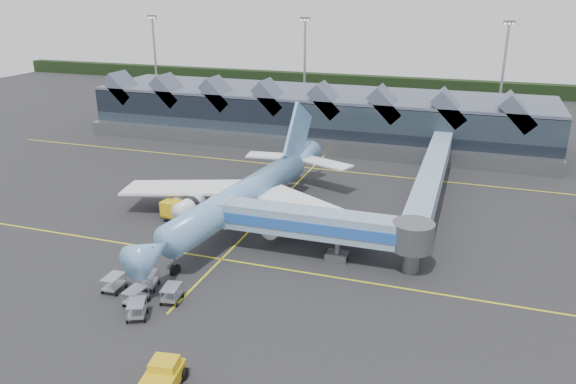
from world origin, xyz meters
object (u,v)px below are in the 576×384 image
(fuel_truck, at_px, (186,200))
(pushback_tug, at_px, (162,377))
(main_airliner, at_px, (247,194))
(jet_bridge, at_px, (328,227))

(fuel_truck, bearing_deg, pushback_tug, -59.10)
(main_airliner, height_order, fuel_truck, main_airliner)
(jet_bridge, bearing_deg, fuel_truck, 160.29)
(jet_bridge, relative_size, fuel_truck, 2.83)
(main_airliner, xyz_separation_m, jet_bridge, (12.62, -6.89, -0.01))
(main_airliner, distance_m, jet_bridge, 14.38)
(main_airliner, xyz_separation_m, pushback_tug, (6.28, -31.94, -3.09))
(main_airliner, distance_m, fuel_truck, 9.68)
(pushback_tug, bearing_deg, main_airliner, 92.31)
(pushback_tug, bearing_deg, fuel_truck, 106.72)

